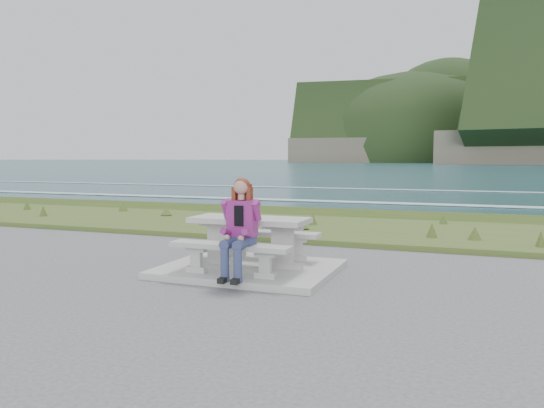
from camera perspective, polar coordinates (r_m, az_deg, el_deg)
name	(u,v)px	position (r m, az deg, el deg)	size (l,w,h in m)	color
concrete_slab	(250,269)	(8.24, -2.41, -6.98)	(2.60, 2.10, 0.10)	#979792
picnic_table	(250,228)	(8.14, -2.43, -2.62)	(1.80, 0.75, 0.75)	#979792
bench_landward	(230,251)	(7.54, -4.54, -5.03)	(1.80, 0.35, 0.45)	#979792
bench_seaward	(266,237)	(8.81, -0.61, -3.56)	(1.80, 0.35, 0.45)	#979792
grass_verge	(332,231)	(12.93, 6.43, -2.86)	(160.00, 4.50, 0.22)	#35541F
shore_drop	(357,218)	(15.73, 9.09, -1.49)	(160.00, 0.80, 2.20)	#64594B
ocean	(416,216)	(32.84, 15.26, -1.30)	(1600.00, 1600.00, 0.09)	#1B434D
seated_woman	(238,242)	(7.32, -3.67, -4.05)	(0.40, 0.69, 1.39)	navy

